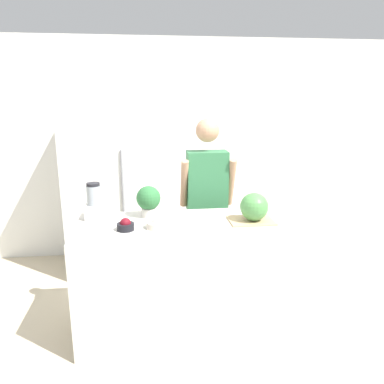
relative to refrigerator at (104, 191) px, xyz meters
name	(u,v)px	position (x,y,z in m)	size (l,w,h in m)	color
ground_plane	(199,354)	(0.84, -1.67, -0.91)	(14.00, 14.00, 0.00)	beige
wall_back	(175,150)	(0.84, 0.41, 0.39)	(8.00, 0.06, 2.60)	white
counter_island	(193,276)	(0.84, -1.30, -0.44)	(1.87, 0.75, 0.94)	beige
refrigerator	(104,191)	(0.00, 0.00, 0.00)	(0.78, 0.75, 1.83)	white
person	(207,203)	(1.07, -0.60, -0.01)	(0.53, 0.27, 1.73)	gray
cutting_board	(251,220)	(1.32, -1.31, 0.04)	(0.36, 0.28, 0.01)	tan
watermelon	(254,207)	(1.34, -1.33, 0.16)	(0.23, 0.23, 0.23)	#4C8C47
bowl_cherries	(125,225)	(0.31, -1.39, 0.07)	(0.13, 0.13, 0.10)	black
bowl_cream	(158,224)	(0.55, -1.38, 0.06)	(0.17, 0.17, 0.09)	beige
blender	(94,203)	(0.04, -1.08, 0.16)	(0.15, 0.15, 0.31)	silver
potted_plant	(149,200)	(0.49, -1.08, 0.18)	(0.20, 0.20, 0.27)	beige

